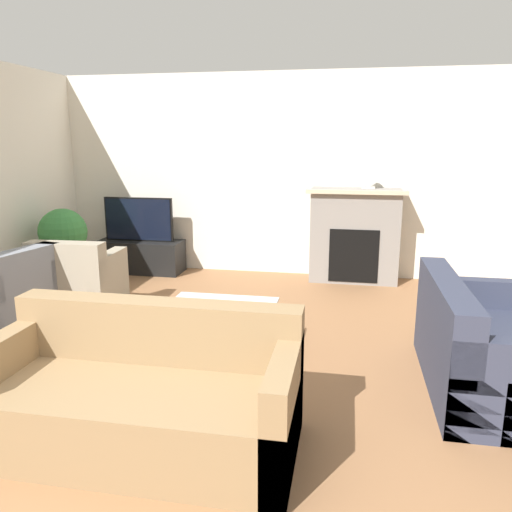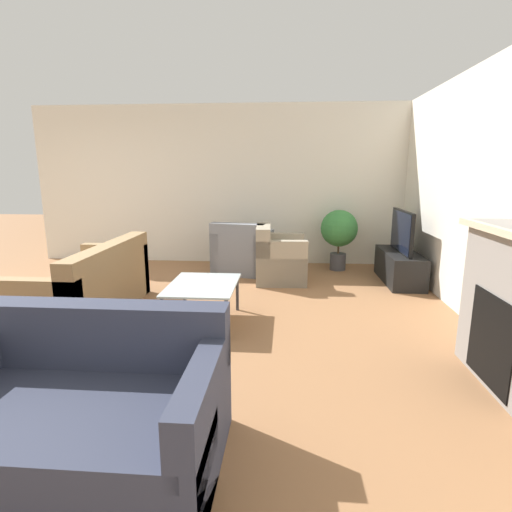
# 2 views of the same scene
# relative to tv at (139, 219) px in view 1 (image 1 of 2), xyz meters

# --- Properties ---
(wall_back) EXTENTS (8.73, 0.06, 2.70)m
(wall_back) POSITION_rel_tv_xyz_m (1.76, 0.35, 0.60)
(wall_back) COLOR silver
(wall_back) RESTS_ON ground_plane
(fireplace) EXTENTS (1.25, 0.51, 1.22)m
(fireplace) POSITION_rel_tv_xyz_m (2.94, 0.09, -0.11)
(fireplace) COLOR gray
(fireplace) RESTS_ON ground_plane
(tv_stand) EXTENTS (1.19, 0.47, 0.45)m
(tv_stand) POSITION_rel_tv_xyz_m (0.00, 0.00, -0.53)
(tv_stand) COLOR black
(tv_stand) RESTS_ON ground_plane
(tv) EXTENTS (0.98, 0.06, 0.61)m
(tv) POSITION_rel_tv_xyz_m (0.00, 0.00, 0.00)
(tv) COLOR black
(tv) RESTS_ON tv_stand
(couch_sectional) EXTENTS (1.86, 0.85, 0.82)m
(couch_sectional) POSITION_rel_tv_xyz_m (1.69, -3.87, -0.46)
(couch_sectional) COLOR #8C704C
(couch_sectional) RESTS_ON ground_plane
(couch_loveseat) EXTENTS (0.99, 1.53, 0.82)m
(couch_loveseat) POSITION_rel_tv_xyz_m (3.94, -2.76, -0.46)
(couch_loveseat) COLOR #33384C
(couch_loveseat) RESTS_ON ground_plane
(armchair_by_window) EXTENTS (0.91, 0.97, 0.82)m
(armchair_by_window) POSITION_rel_tv_xyz_m (-0.37, -2.35, -0.44)
(armchair_by_window) COLOR gray
(armchair_by_window) RESTS_ON ground_plane
(armchair_accent) EXTENTS (0.83, 0.75, 0.82)m
(armchair_accent) POSITION_rel_tv_xyz_m (0.07, -1.77, -0.44)
(armchair_accent) COLOR #9E937F
(armchair_accent) RESTS_ON ground_plane
(coffee_table) EXTENTS (0.92, 0.71, 0.43)m
(coffee_table) POSITION_rel_tv_xyz_m (1.82, -2.53, -0.35)
(coffee_table) COLOR #333338
(coffee_table) RESTS_ON ground_plane
(potted_plant) EXTENTS (0.59, 0.59, 0.99)m
(potted_plant) POSITION_rel_tv_xyz_m (-0.67, -0.81, -0.10)
(potted_plant) COLOR #47474C
(potted_plant) RESTS_ON ground_plane
(mantel_clock) EXTENTS (0.23, 0.07, 0.26)m
(mantel_clock) POSITION_rel_tv_xyz_m (3.09, 0.09, 0.60)
(mantel_clock) COLOR beige
(mantel_clock) RESTS_ON fireplace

